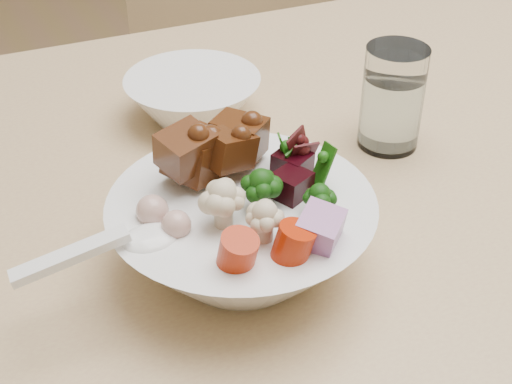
# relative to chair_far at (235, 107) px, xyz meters

# --- Properties ---
(chair_far) EXTENTS (0.54, 0.54, 0.91)m
(chair_far) POSITION_rel_chair_far_xyz_m (0.00, 0.00, 0.00)
(chair_far) COLOR tan
(chair_far) RESTS_ON ground
(food_bowl) EXTENTS (0.23, 0.23, 0.12)m
(food_bowl) POSITION_rel_chair_far_xyz_m (-0.35, -0.76, 0.34)
(food_bowl) COLOR white
(food_bowl) RESTS_ON dining_table
(soup_spoon) EXTENTS (0.13, 0.04, 0.03)m
(soup_spoon) POSITION_rel_chair_far_xyz_m (-0.45, -0.77, 0.37)
(soup_spoon) COLOR white
(soup_spoon) RESTS_ON food_bowl
(water_glass) EXTENTS (0.07, 0.07, 0.11)m
(water_glass) POSITION_rel_chair_far_xyz_m (-0.12, -0.65, 0.36)
(water_glass) COLOR white
(water_glass) RESTS_ON dining_table
(side_bowl) EXTENTS (0.16, 0.16, 0.05)m
(side_bowl) POSITION_rel_chair_far_xyz_m (-0.29, -0.50, 0.33)
(side_bowl) COLOR white
(side_bowl) RESTS_ON dining_table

